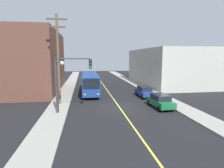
{
  "coord_description": "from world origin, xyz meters",
  "views": [
    {
      "loc": [
        -4.14,
        -21.54,
        6.0
      ],
      "look_at": [
        0.0,
        5.86,
        2.0
      ],
      "focal_mm": 29.84,
      "sensor_mm": 36.0,
      "label": 1
    }
  ],
  "objects_px": {
    "parked_car_green": "(160,101)",
    "traffic_signal_left_corner": "(72,73)",
    "city_bus": "(90,82)",
    "parked_car_blue": "(144,91)",
    "street_lamp_left": "(58,79)",
    "utility_pole_near": "(58,56)"
  },
  "relations": [
    {
      "from": "city_bus",
      "to": "parked_car_blue",
      "type": "relative_size",
      "value": 2.76
    },
    {
      "from": "city_bus",
      "to": "parked_car_blue",
      "type": "distance_m",
      "value": 9.28
    },
    {
      "from": "parked_car_green",
      "to": "utility_pole_near",
      "type": "xyz_separation_m",
      "value": [
        -12.04,
        3.15,
        5.3
      ]
    },
    {
      "from": "parked_car_green",
      "to": "traffic_signal_left_corner",
      "type": "relative_size",
      "value": 0.74
    },
    {
      "from": "utility_pole_near",
      "to": "traffic_signal_left_corner",
      "type": "xyz_separation_m",
      "value": [
        1.82,
        -3.83,
        -1.84
      ]
    },
    {
      "from": "parked_car_blue",
      "to": "traffic_signal_left_corner",
      "type": "relative_size",
      "value": 0.73
    },
    {
      "from": "city_bus",
      "to": "parked_car_blue",
      "type": "bearing_deg",
      "value": -28.89
    },
    {
      "from": "parked_car_green",
      "to": "street_lamp_left",
      "type": "distance_m",
      "value": 12.02
    },
    {
      "from": "parked_car_green",
      "to": "traffic_signal_left_corner",
      "type": "height_order",
      "value": "traffic_signal_left_corner"
    },
    {
      "from": "utility_pole_near",
      "to": "street_lamp_left",
      "type": "xyz_separation_m",
      "value": [
        0.4,
        -3.97,
        -2.4
      ]
    },
    {
      "from": "city_bus",
      "to": "traffic_signal_left_corner",
      "type": "bearing_deg",
      "value": -101.17
    },
    {
      "from": "traffic_signal_left_corner",
      "to": "street_lamp_left",
      "type": "relative_size",
      "value": 1.09
    },
    {
      "from": "parked_car_blue",
      "to": "traffic_signal_left_corner",
      "type": "xyz_separation_m",
      "value": [
        -10.33,
        -6.94,
        3.46
      ]
    },
    {
      "from": "utility_pole_near",
      "to": "street_lamp_left",
      "type": "relative_size",
      "value": 1.99
    },
    {
      "from": "parked_car_green",
      "to": "street_lamp_left",
      "type": "relative_size",
      "value": 0.81
    },
    {
      "from": "city_bus",
      "to": "parked_car_green",
      "type": "xyz_separation_m",
      "value": [
        7.97,
        -10.72,
        -0.98
      ]
    },
    {
      "from": "parked_car_green",
      "to": "parked_car_blue",
      "type": "height_order",
      "value": "same"
    },
    {
      "from": "city_bus",
      "to": "street_lamp_left",
      "type": "distance_m",
      "value": 12.26
    },
    {
      "from": "utility_pole_near",
      "to": "parked_car_blue",
      "type": "bearing_deg",
      "value": 14.36
    },
    {
      "from": "utility_pole_near",
      "to": "street_lamp_left",
      "type": "bearing_deg",
      "value": -84.23
    },
    {
      "from": "city_bus",
      "to": "street_lamp_left",
      "type": "height_order",
      "value": "street_lamp_left"
    },
    {
      "from": "parked_car_green",
      "to": "traffic_signal_left_corner",
      "type": "distance_m",
      "value": 10.81
    }
  ]
}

